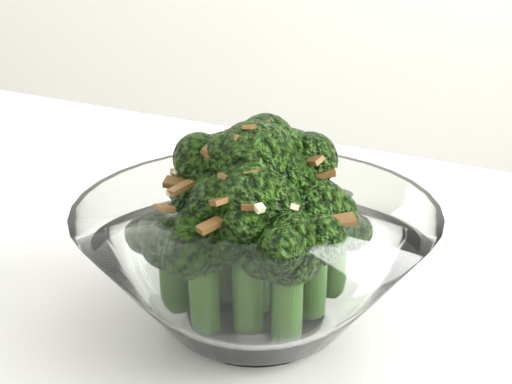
# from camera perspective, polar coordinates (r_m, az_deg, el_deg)

# --- Properties ---
(table) EXTENTS (1.38, 1.12, 0.75)m
(table) POSITION_cam_1_polar(r_m,az_deg,el_deg) (0.65, -11.69, -11.68)
(table) COLOR white
(table) RESTS_ON ground
(broccoli_dish) EXTENTS (0.24, 0.24, 0.15)m
(broccoli_dish) POSITION_cam_1_polar(r_m,az_deg,el_deg) (0.52, -0.03, -4.28)
(broccoli_dish) COLOR white
(broccoli_dish) RESTS_ON table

